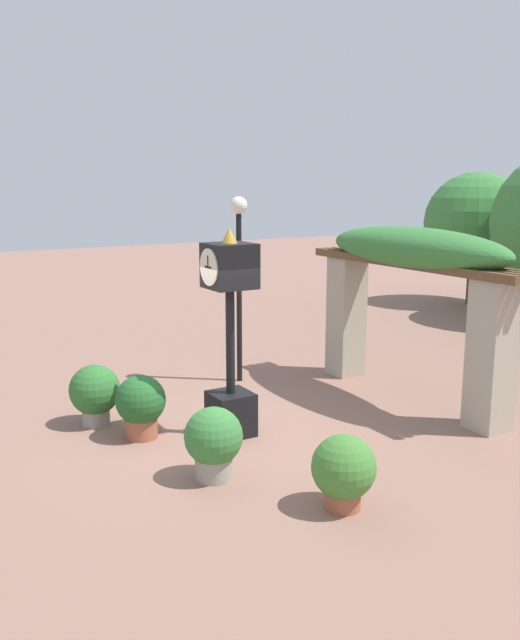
% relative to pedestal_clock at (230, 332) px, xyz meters
% --- Properties ---
extents(ground_plane, '(60.00, 60.00, 0.00)m').
position_rel_pedestal_clock_xyz_m(ground_plane, '(0.04, -0.15, -1.55)').
color(ground_plane, '#8E6656').
extents(pedestal_clock, '(0.64, 0.69, 3.06)m').
position_rel_pedestal_clock_xyz_m(pedestal_clock, '(0.00, 0.00, 0.00)').
color(pedestal_clock, black).
rests_on(pedestal_clock, ground).
extents(pergola, '(4.66, 1.16, 2.95)m').
position_rel_pedestal_clock_xyz_m(pergola, '(0.04, 3.45, 0.62)').
color(pergola, '#A89E89').
rests_on(pergola, ground).
extents(potted_plant_near_left, '(0.73, 0.73, 0.94)m').
position_rel_pedestal_clock_xyz_m(potted_plant_near_left, '(-0.56, -1.19, -1.04)').
color(potted_plant_near_left, '#9E563D').
rests_on(potted_plant_near_left, ground).
extents(potted_plant_near_right, '(0.75, 0.75, 0.88)m').
position_rel_pedestal_clock_xyz_m(potted_plant_near_right, '(2.71, -0.00, -1.08)').
color(potted_plant_near_right, '#9E563D').
rests_on(potted_plant_near_right, ground).
extents(potted_plant_far_left, '(0.78, 0.78, 0.94)m').
position_rel_pedestal_clock_xyz_m(potted_plant_far_left, '(-1.44, -1.59, -1.04)').
color(potted_plant_far_left, gray).
rests_on(potted_plant_far_left, ground).
extents(potted_plant_far_right, '(0.74, 0.74, 0.93)m').
position_rel_pedestal_clock_xyz_m(potted_plant_far_right, '(1.24, -0.91, -1.05)').
color(potted_plant_far_right, gray).
rests_on(potted_plant_far_right, ground).
extents(lamp_post, '(0.32, 0.32, 3.43)m').
position_rel_pedestal_clock_xyz_m(lamp_post, '(-2.37, 1.46, 0.88)').
color(lamp_post, black).
rests_on(lamp_post, ground).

